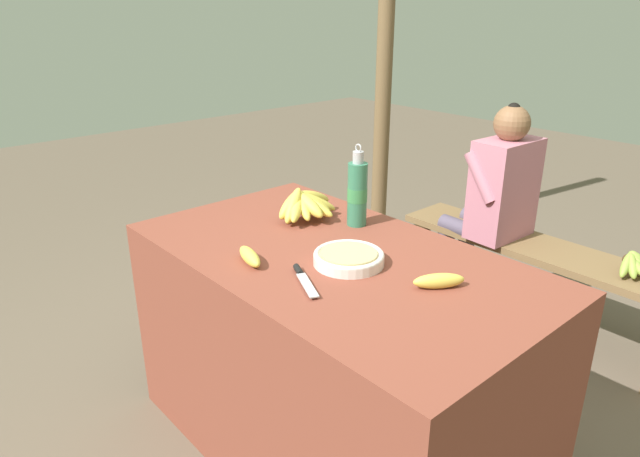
{
  "coord_description": "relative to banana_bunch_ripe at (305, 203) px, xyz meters",
  "views": [
    {
      "loc": [
        1.25,
        -1.18,
        1.57
      ],
      "look_at": [
        -0.13,
        0.05,
        0.83
      ],
      "focal_mm": 32.0,
      "sensor_mm": 36.0,
      "label": 1
    }
  ],
  "objects": [
    {
      "name": "market_counter",
      "position": [
        0.31,
        -0.14,
        -0.46
      ],
      "size": [
        1.43,
        0.81,
        0.79
      ],
      "color": "brown",
      "rests_on": "ground_plane"
    },
    {
      "name": "seated_vendor",
      "position": [
        0.1,
        1.18,
        -0.21
      ],
      "size": [
        0.41,
        0.4,
        1.13
      ],
      "rotation": [
        0.0,
        0.0,
        3.1
      ],
      "color": "#564C60",
      "rests_on": "ground_plane"
    },
    {
      "name": "serving_bowl",
      "position": [
        0.39,
        -0.15,
        -0.04
      ],
      "size": [
        0.23,
        0.23,
        0.04
      ],
      "color": "white",
      "rests_on": "market_counter"
    },
    {
      "name": "banana_bunch_ripe",
      "position": [
        0.0,
        0.0,
        0.0
      ],
      "size": [
        0.18,
        0.28,
        0.14
      ],
      "color": "#4C381E",
      "rests_on": "market_counter"
    },
    {
      "name": "support_post_near",
      "position": [
        -0.98,
        1.5,
        0.46
      ],
      "size": [
        0.11,
        0.11,
        2.64
      ],
      "color": "brown",
      "rests_on": "ground_plane"
    },
    {
      "name": "banana_bunch_green",
      "position": [
        0.8,
        1.21,
        -0.35
      ],
      "size": [
        0.15,
        0.25,
        0.12
      ],
      "color": "#4C381E",
      "rests_on": "wooden_bench"
    },
    {
      "name": "ground_plane",
      "position": [
        0.31,
        -0.14,
        -0.86
      ],
      "size": [
        12.0,
        12.0,
        0.0
      ],
      "primitive_type": "plane",
      "color": "brown"
    },
    {
      "name": "knife",
      "position": [
        0.38,
        -0.33,
        -0.06
      ],
      "size": [
        0.2,
        0.11,
        0.02
      ],
      "rotation": [
        0.0,
        0.0,
        -0.44
      ],
      "color": "#BCBCC1",
      "rests_on": "market_counter"
    },
    {
      "name": "loose_banana_side",
      "position": [
        0.69,
        -0.07,
        -0.04
      ],
      "size": [
        0.12,
        0.15,
        0.04
      ],
      "rotation": [
        0.0,
        0.0,
        0.99
      ],
      "color": "#E0C64C",
      "rests_on": "market_counter"
    },
    {
      "name": "water_bottle",
      "position": [
        0.17,
        0.11,
        0.06
      ],
      "size": [
        0.07,
        0.07,
        0.31
      ],
      "color": "#337556",
      "rests_on": "market_counter"
    },
    {
      "name": "wooden_bench",
      "position": [
        0.37,
        1.21,
        -0.48
      ],
      "size": [
        1.47,
        0.32,
        0.45
      ],
      "color": "brown",
      "rests_on": "ground_plane"
    },
    {
      "name": "loose_banana_front",
      "position": [
        0.18,
        -0.38,
        -0.04
      ],
      "size": [
        0.16,
        0.08,
        0.04
      ],
      "rotation": [
        0.0,
        0.0,
        -0.27
      ],
      "color": "#E0C64C",
      "rests_on": "market_counter"
    }
  ]
}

